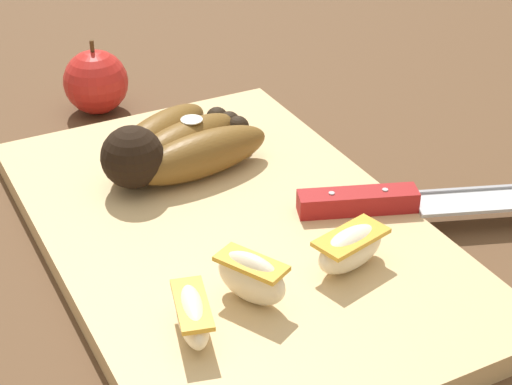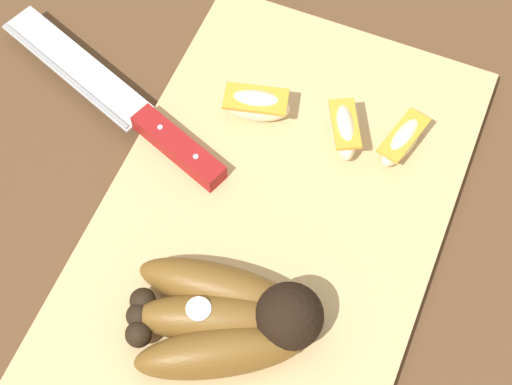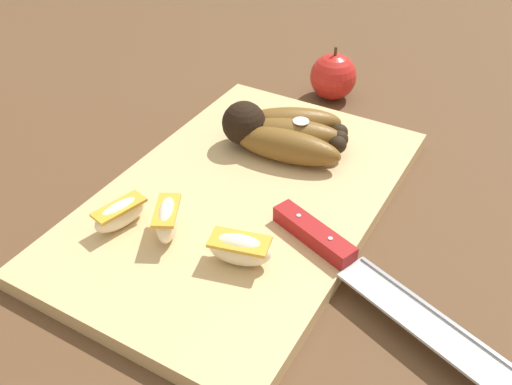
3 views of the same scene
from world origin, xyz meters
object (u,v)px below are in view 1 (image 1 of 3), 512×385
object	(u,v)px
chefs_knife	(414,200)
banana_bunch	(174,147)
apple_wedge_far	(251,277)
whole_apple	(96,82)
apple_wedge_near	(351,248)
apple_wedge_middle	(192,315)

from	to	relation	value
chefs_knife	banana_bunch	bearing A→B (deg)	45.21
apple_wedge_far	whole_apple	xyz separation A→B (m)	(0.39, -0.01, -0.01)
banana_bunch	apple_wedge_near	xyz separation A→B (m)	(-0.20, -0.06, -0.01)
banana_bunch	apple_wedge_near	world-z (taller)	banana_bunch
banana_bunch	apple_wedge_near	bearing A→B (deg)	-163.59
whole_apple	chefs_knife	bearing A→B (deg)	-153.95
apple_wedge_far	banana_bunch	bearing A→B (deg)	-7.20
banana_bunch	whole_apple	size ratio (longest dim) A/B	1.97
apple_wedge_far	whole_apple	world-z (taller)	whole_apple
apple_wedge_middle	whole_apple	bearing A→B (deg)	-9.06
apple_wedge_far	whole_apple	size ratio (longest dim) A/B	0.74
apple_wedge_near	apple_wedge_far	xyz separation A→B (m)	(-0.00, 0.08, 0.00)
apple_wedge_near	banana_bunch	bearing A→B (deg)	16.41
banana_bunch	apple_wedge_middle	distance (m)	0.23
apple_wedge_middle	apple_wedge_far	xyz separation A→B (m)	(0.01, -0.05, 0.00)
chefs_knife	whole_apple	size ratio (longest dim) A/B	3.38
apple_wedge_middle	apple_wedge_far	bearing A→B (deg)	-75.25
whole_apple	apple_wedge_far	bearing A→B (deg)	178.11
apple_wedge_near	apple_wedge_far	size ratio (longest dim) A/B	1.13
apple_wedge_near	apple_wedge_middle	world-z (taller)	apple_wedge_near
whole_apple	banana_bunch	bearing A→B (deg)	-176.15
banana_bunch	whole_apple	world-z (taller)	whole_apple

